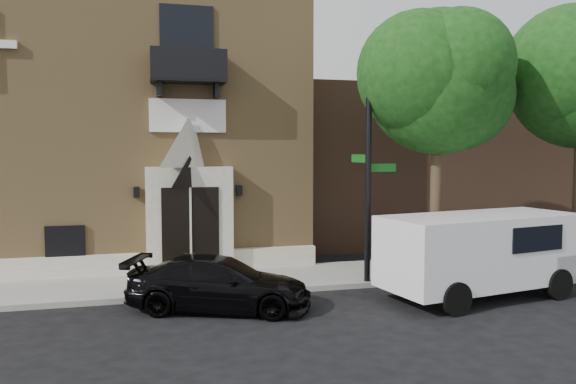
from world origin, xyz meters
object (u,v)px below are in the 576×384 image
object	(u,v)px
street_sign	(368,171)
dumpster	(505,248)
pedestrian_near	(435,241)
fire_hydrant	(465,261)
black_sedan	(219,284)
pedestrian_far	(526,235)
cargo_van	(486,251)

from	to	relation	value
street_sign	dumpster	bearing A→B (deg)	-1.24
dumpster	pedestrian_near	bearing A→B (deg)	-165.87
fire_hydrant	pedestrian_near	xyz separation A→B (m)	(-0.75, 0.48, 0.55)
fire_hydrant	dumpster	xyz separation A→B (m)	(1.68, 0.43, 0.23)
black_sedan	pedestrian_far	world-z (taller)	pedestrian_far
cargo_van	pedestrian_near	distance (m)	2.54
fire_hydrant	cargo_van	bearing A→B (deg)	-108.77
cargo_van	pedestrian_near	world-z (taller)	cargo_van
fire_hydrant	dumpster	size ratio (longest dim) A/B	0.38
cargo_van	pedestrian_near	bearing A→B (deg)	80.57
street_sign	pedestrian_near	size ratio (longest dim) A/B	3.34
pedestrian_near	dumpster	bearing A→B (deg)	150.69
fire_hydrant	pedestrian_near	distance (m)	1.05
street_sign	fire_hydrant	bearing A→B (deg)	-4.86
black_sedan	dumpster	xyz separation A→B (m)	(9.32, 1.98, 0.11)
dumpster	pedestrian_far	size ratio (longest dim) A/B	1.15
black_sedan	dumpster	world-z (taller)	dumpster
fire_hydrant	pedestrian_far	size ratio (longest dim) A/B	0.43
cargo_van	fire_hydrant	bearing A→B (deg)	60.68
cargo_van	pedestrian_near	size ratio (longest dim) A/B	3.03
black_sedan	fire_hydrant	world-z (taller)	black_sedan
cargo_van	street_sign	world-z (taller)	street_sign
cargo_van	fire_hydrant	distance (m)	2.28
dumpster	pedestrian_far	world-z (taller)	pedestrian_far
cargo_van	pedestrian_far	size ratio (longest dim) A/B	3.18
street_sign	pedestrian_near	world-z (taller)	street_sign
black_sedan	cargo_van	distance (m)	6.99
fire_hydrant	pedestrian_near	bearing A→B (deg)	147.53
pedestrian_near	pedestrian_far	xyz separation A→B (m)	(3.68, 0.63, -0.05)
street_sign	dumpster	distance (m)	5.59
black_sedan	pedestrian_far	size ratio (longest dim) A/B	2.50
black_sedan	dumpster	distance (m)	9.53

